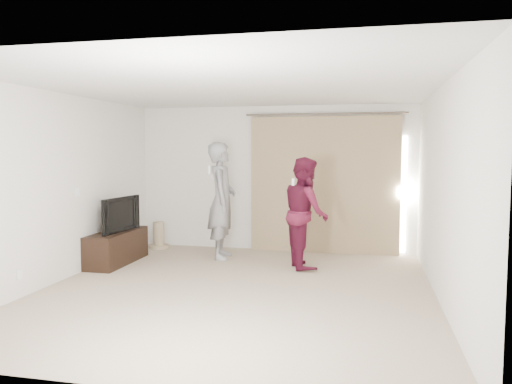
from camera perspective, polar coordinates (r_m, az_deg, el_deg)
floor at (r=6.57m, az=-2.36°, el=-11.21°), size 5.50×5.50×0.00m
wall_back at (r=9.01m, az=2.09°, el=1.55°), size 5.00×0.04×2.60m
wall_left at (r=7.38m, az=-21.51°, el=0.49°), size 0.04×5.50×2.60m
ceiling at (r=6.36m, az=-2.44°, el=11.92°), size 5.00×5.50×0.01m
curtain at (r=8.83m, az=7.85°, el=0.81°), size 2.80×0.11×2.46m
tv_console at (r=8.35m, az=-15.61°, el=-6.10°), size 0.46×1.34×0.51m
tv at (r=8.27m, az=-15.69°, el=-2.46°), size 0.24×0.97×0.56m
scratching_post at (r=9.42m, az=-11.05°, el=-5.15°), size 0.37×0.37×0.49m
person_man at (r=8.34m, az=-3.92°, el=-0.98°), size 0.59×0.78×1.94m
person_woman at (r=7.73m, az=5.68°, el=-2.33°), size 0.90×1.00×1.71m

